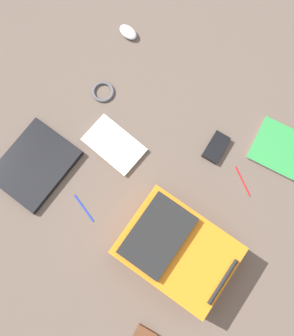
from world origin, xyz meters
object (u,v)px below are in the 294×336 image
(laptop, at_px, (35,165))
(computer_mouse, at_px, (128,32))
(backpack, at_px, (176,249))
(book_blue, at_px, (114,145))
(pen_black, at_px, (243,181))
(book_manual, at_px, (279,148))
(pen_blue, at_px, (84,208))
(cable_coil, at_px, (103,92))
(power_brick, at_px, (216,147))

(laptop, bearing_deg, computer_mouse, -172.23)
(backpack, distance_m, computer_mouse, 1.05)
(backpack, height_order, book_blue, backpack)
(computer_mouse, xyz_separation_m, pen_black, (0.23, 0.86, -0.02))
(laptop, distance_m, book_manual, 1.10)
(computer_mouse, bearing_deg, book_manual, 92.34)
(book_blue, bearing_deg, pen_blue, 15.44)
(computer_mouse, height_order, cable_coil, computer_mouse)
(computer_mouse, bearing_deg, backpack, 53.94)
(book_blue, height_order, computer_mouse, computer_mouse)
(cable_coil, relative_size, power_brick, 0.77)
(laptop, distance_m, book_blue, 0.36)
(laptop, bearing_deg, cable_coil, 179.90)
(backpack, relative_size, book_blue, 1.76)
(laptop, xyz_separation_m, cable_coil, (-0.46, 0.00, -0.01))
(pen_black, bearing_deg, pen_blue, -40.90)
(power_brick, xyz_separation_m, pen_blue, (0.58, -0.28, -0.01))
(backpack, xyz_separation_m, laptop, (0.11, -0.71, -0.06))
(book_manual, xyz_separation_m, pen_blue, (0.76, -0.50, -0.01))
(book_manual, bearing_deg, cable_coil, -69.40)
(book_blue, relative_size, pen_black, 1.83)
(cable_coil, bearing_deg, book_blue, 51.93)
(laptop, relative_size, cable_coil, 3.42)
(computer_mouse, relative_size, cable_coil, 0.93)
(backpack, height_order, laptop, backpack)
(backpack, distance_m, cable_coil, 0.79)
(laptop, bearing_deg, book_manual, 133.62)
(book_manual, xyz_separation_m, computer_mouse, (-0.01, -0.90, 0.01))
(pen_blue, bearing_deg, pen_black, 139.10)
(book_manual, height_order, pen_blue, book_manual)
(backpack, bearing_deg, power_brick, -163.79)
(laptop, height_order, power_brick, laptop)
(book_manual, distance_m, computer_mouse, 0.90)
(power_brick, bearing_deg, pen_blue, -25.63)
(cable_coil, xyz_separation_m, pen_black, (-0.07, 0.76, -0.00))
(backpack, xyz_separation_m, pen_black, (-0.43, 0.05, -0.08))
(book_blue, bearing_deg, pen_black, 113.38)
(cable_coil, bearing_deg, book_manual, 110.60)
(book_manual, xyz_separation_m, book_blue, (0.46, -0.58, -0.00))
(pen_black, bearing_deg, cable_coil, -84.41)
(book_blue, relative_size, power_brick, 1.94)
(cable_coil, height_order, pen_black, cable_coil)
(pen_black, bearing_deg, backpack, -6.69)
(book_blue, xyz_separation_m, pen_blue, (0.30, 0.08, -0.01))
(backpack, bearing_deg, pen_black, 173.31)
(cable_coil, relative_size, pen_blue, 0.73)
(laptop, relative_size, pen_blue, 2.50)
(book_manual, relative_size, pen_black, 1.86)
(computer_mouse, bearing_deg, pen_blue, 30.18)
(backpack, distance_m, power_brick, 0.49)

